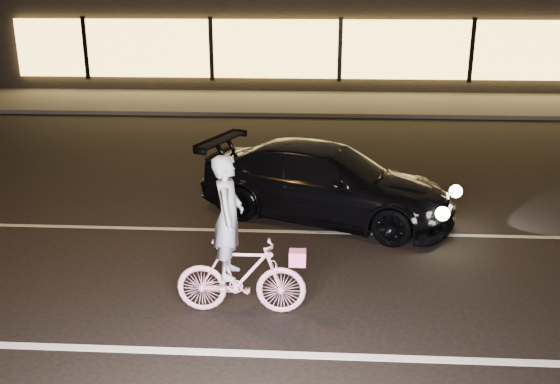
{
  "coord_description": "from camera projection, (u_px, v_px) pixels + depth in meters",
  "views": [
    {
      "loc": [
        -0.78,
        -7.29,
        3.8
      ],
      "look_at": [
        -1.24,
        0.6,
        1.14
      ],
      "focal_mm": 40.0,
      "sensor_mm": 36.0,
      "label": 1
    }
  ],
  "objects": [
    {
      "name": "storefront",
      "position": [
        337.0,
        26.0,
        25.33
      ],
      "size": [
        25.4,
        8.42,
        4.2
      ],
      "color": "black",
      "rests_on": "ground"
    },
    {
      "name": "ground",
      "position": [
        373.0,
        292.0,
        8.07
      ],
      "size": [
        90.0,
        90.0,
        0.0
      ],
      "primitive_type": "plane",
      "color": "black",
      "rests_on": "ground"
    },
    {
      "name": "sedan",
      "position": [
        326.0,
        182.0,
        10.46
      ],
      "size": [
        4.64,
        3.18,
        1.25
      ],
      "rotation": [
        0.0,
        0.0,
        1.2
      ],
      "color": "black",
      "rests_on": "ground"
    },
    {
      "name": "cyclist",
      "position": [
        238.0,
        259.0,
        7.37
      ],
      "size": [
        1.57,
        0.54,
        1.97
      ],
      "rotation": [
        0.0,
        0.0,
        1.57
      ],
      "color": "#FF4EA8",
      "rests_on": "ground"
    },
    {
      "name": "lane_stripe_far",
      "position": [
        363.0,
        233.0,
        9.96
      ],
      "size": [
        60.0,
        0.1,
        0.01
      ],
      "primitive_type": "cube",
      "color": "gray",
      "rests_on": "ground"
    },
    {
      "name": "sidewalk",
      "position": [
        340.0,
        103.0,
        20.35
      ],
      "size": [
        30.0,
        4.0,
        0.12
      ],
      "primitive_type": "cube",
      "color": "#383533",
      "rests_on": "ground"
    },
    {
      "name": "lane_stripe_near",
      "position": [
        384.0,
        358.0,
        6.64
      ],
      "size": [
        60.0,
        0.12,
        0.01
      ],
      "primitive_type": "cube",
      "color": "silver",
      "rests_on": "ground"
    }
  ]
}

